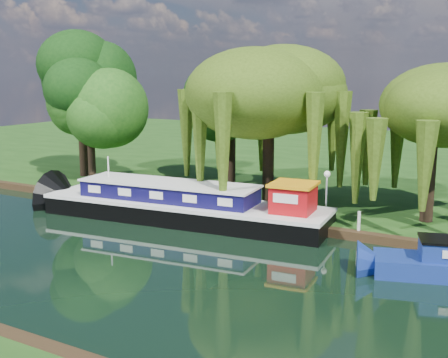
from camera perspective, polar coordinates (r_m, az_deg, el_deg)
The scene contains 11 objects.
ground at distance 23.34m, azimuth 0.22°, elevation -10.26°, with size 120.00×120.00×0.00m, color black.
far_bank at distance 54.64m, azimuth 18.10°, elevation 1.66°, with size 120.00×52.00×0.45m, color #173A10.
dutch_barge at distance 32.14m, azimuth -3.97°, elevation -2.73°, with size 17.22×5.52×3.57m.
red_dinghy at distance 31.98m, azimuth -2.69°, elevation -4.42°, with size 2.26×3.16×0.65m, color #9F0B10.
willow_left at distance 34.14m, azimuth 4.62°, elevation 8.49°, with size 7.57×7.57×9.07m.
willow_right at distance 31.55m, azimuth 20.44°, elevation 5.74°, with size 6.22×6.22×7.58m.
tree_far_left at distance 41.94m, azimuth -13.51°, elevation 7.08°, with size 4.93×4.93×7.94m.
tree_far_back at distance 44.52m, azimuth -14.36°, elevation 9.17°, with size 5.92×5.92×9.96m.
tree_far_mid at distance 39.97m, azimuth 0.81°, elevation 7.15°, with size 4.78×4.78×7.82m.
lamppost at distance 31.74m, azimuth 10.41°, elevation -0.22°, with size 0.36×0.36×2.56m.
mooring_posts at distance 30.49m, azimuth 7.22°, elevation -3.41°, with size 19.16×0.16×1.00m.
Camera 1 is at (10.74, -18.95, 8.37)m, focal length 45.00 mm.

